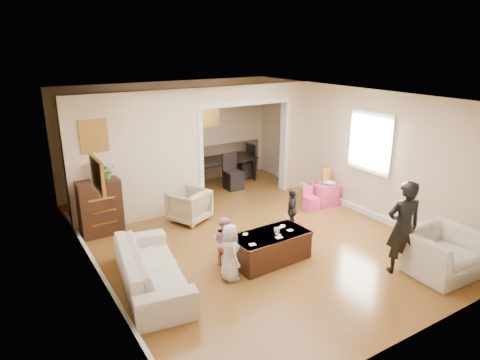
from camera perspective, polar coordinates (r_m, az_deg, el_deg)
floor at (r=8.06m, az=0.75°, el=-7.49°), size 7.00×7.00×0.00m
partition_left at (r=8.61m, az=-13.52°, el=2.90°), size 2.75×0.18×2.60m
partition_right at (r=10.41m, az=7.03°, el=5.83°), size 0.55×0.18×2.60m
partition_header at (r=9.44m, az=0.60°, el=11.64°), size 2.22×0.18×0.35m
window_pane at (r=8.98m, az=17.15°, el=4.85°), size 0.03×0.95×1.10m
framed_art_partition at (r=8.18m, az=-19.06°, el=5.60°), size 0.45×0.03×0.55m
framed_art_sofa_wall at (r=5.91m, az=-18.63°, el=0.63°), size 0.03×0.55×0.40m
framed_art_alcove at (r=10.95m, az=-4.04°, el=8.65°), size 0.45×0.03×0.55m
sofa at (r=6.50m, az=-11.79°, el=-11.47°), size 1.16×2.24×0.62m
armchair_back at (r=8.65m, az=-6.87°, el=-3.46°), size 0.94×0.95×0.65m
armchair_front at (r=7.40m, az=25.40°, el=-8.77°), size 1.13×1.00×0.70m
dresser at (r=8.37m, az=-18.29°, el=-3.53°), size 0.77×0.43×1.05m
table_lamp at (r=8.15m, az=-18.77°, el=1.11°), size 0.22×0.22×0.36m
potted_plant at (r=8.20m, az=-17.40°, el=1.13°), size 0.27×0.23×0.30m
coffee_table at (r=7.12m, az=4.02°, el=-9.01°), size 1.33×0.72×0.48m
coffee_cup at (r=7.01m, az=4.98°, el=-6.84°), size 0.11×0.11×0.10m
play_table at (r=9.70m, az=11.21°, el=-1.82°), size 0.54×0.54×0.48m
cereal_box at (r=9.72m, az=11.48°, el=0.64°), size 0.21×0.09×0.30m
cyan_cup at (r=9.51m, az=11.07°, el=-0.43°), size 0.08×0.08×0.08m
toy_block at (r=9.62m, az=10.30°, el=-0.26°), size 0.09×0.08×0.05m
play_bowl at (r=9.56m, az=12.01°, el=-0.45°), size 0.26×0.26×0.06m
dining_table at (r=11.00m, az=-2.64°, el=1.32°), size 1.84×1.06×0.64m
adult_person at (r=7.03m, az=21.08°, el=-5.96°), size 0.64×0.53×1.52m
child_kneel_a at (r=6.50m, az=-1.36°, el=-9.70°), size 0.33×0.47×0.90m
child_kneel_b at (r=6.93m, az=-2.18°, el=-8.20°), size 0.45×0.49×0.82m
child_toddler at (r=8.17m, az=7.00°, el=-4.06°), size 0.50×0.49×0.84m
craft_papers at (r=7.02m, az=4.45°, el=-7.20°), size 0.94×0.48×0.00m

